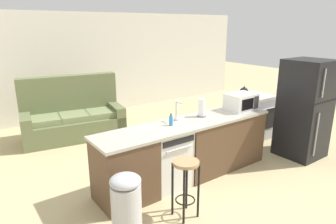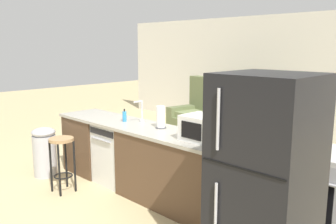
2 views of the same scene
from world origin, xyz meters
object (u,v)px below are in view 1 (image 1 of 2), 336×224
(dishwasher, at_px, (166,158))
(soap_bottle, at_px, (171,121))
(refrigerator, at_px, (305,109))
(paper_towel_roll, at_px, (202,108))
(bar_stool, at_px, (186,177))
(couch, at_px, (73,118))
(stove_range, at_px, (252,117))
(trash_bin, at_px, (126,205))
(kettle, at_px, (244,91))
(microwave, at_px, (241,102))

(dishwasher, relative_size, soap_bottle, 4.77)
(dishwasher, relative_size, refrigerator, 0.49)
(paper_towel_roll, height_order, bar_stool, paper_towel_roll)
(soap_bottle, relative_size, couch, 0.08)
(refrigerator, bearing_deg, couch, 131.78)
(stove_range, bearing_deg, trash_bin, -161.77)
(trash_bin, bearing_deg, kettle, 20.97)
(paper_towel_roll, bearing_deg, refrigerator, -19.28)
(microwave, xyz_separation_m, paper_towel_roll, (-0.80, 0.10, -0.00))
(microwave, height_order, couch, couch)
(paper_towel_roll, distance_m, kettle, 1.78)
(dishwasher, distance_m, couch, 2.85)
(soap_bottle, bearing_deg, stove_range, 11.82)
(refrigerator, distance_m, bar_stool, 2.88)
(dishwasher, height_order, trash_bin, dishwasher)
(paper_towel_roll, bearing_deg, kettle, 19.07)
(trash_bin, bearing_deg, dishwasher, 32.53)
(bar_stool, xyz_separation_m, trash_bin, (-0.75, 0.12, -0.16))
(paper_towel_roll, height_order, trash_bin, paper_towel_roll)
(couch, bearing_deg, microwave, -55.19)
(paper_towel_roll, distance_m, bar_stool, 1.41)
(refrigerator, bearing_deg, trash_bin, -178.62)
(refrigerator, xyz_separation_m, trash_bin, (-3.60, -0.09, -0.49))
(dishwasher, bearing_deg, bar_stool, -108.54)
(refrigerator, relative_size, kettle, 8.43)
(paper_towel_roll, relative_size, soap_bottle, 1.60)
(stove_range, xyz_separation_m, couch, (-3.01, 2.27, -0.06))
(refrigerator, distance_m, trash_bin, 3.63)
(stove_range, distance_m, soap_bottle, 2.60)
(stove_range, xyz_separation_m, bar_stool, (-2.85, -1.30, 0.08))
(microwave, xyz_separation_m, bar_stool, (-1.80, -0.75, -0.50))
(refrigerator, relative_size, paper_towel_roll, 6.13)
(paper_towel_roll, relative_size, couch, 0.13)
(couch, bearing_deg, trash_bin, -99.60)
(dishwasher, xyz_separation_m, couch, (-0.41, 2.82, -0.03))
(dishwasher, xyz_separation_m, trash_bin, (-1.00, -0.64, -0.04))
(stove_range, distance_m, refrigerator, 1.17)
(dishwasher, height_order, microwave, microwave)
(dishwasher, bearing_deg, kettle, 15.58)
(stove_range, relative_size, paper_towel_roll, 3.19)
(bar_stool, bearing_deg, microwave, 22.60)
(soap_bottle, bearing_deg, trash_bin, -148.98)
(bar_stool, height_order, trash_bin, same)
(microwave, height_order, paper_towel_roll, paper_towel_roll)
(paper_towel_roll, bearing_deg, dishwasher, -172.63)
(refrigerator, distance_m, couch, 4.55)
(microwave, height_order, soap_bottle, microwave)
(refrigerator, bearing_deg, paper_towel_roll, 160.72)
(trash_bin, bearing_deg, soap_bottle, 31.02)
(kettle, bearing_deg, refrigerator, -82.32)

